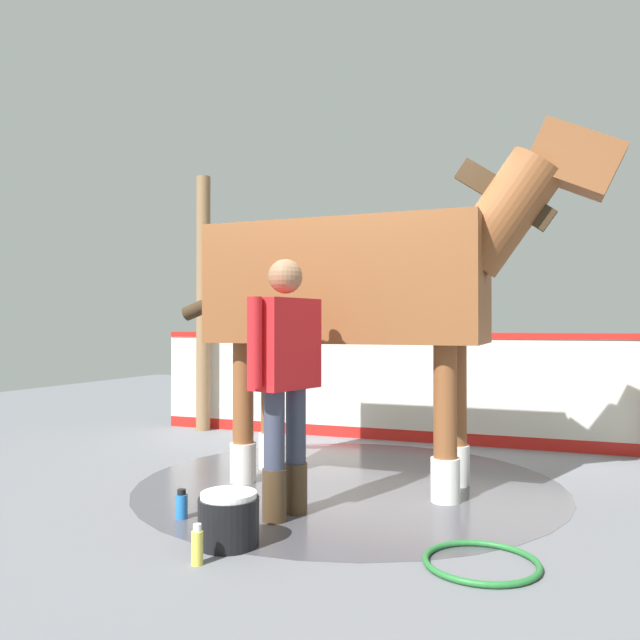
{
  "coord_description": "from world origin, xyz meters",
  "views": [
    {
      "loc": [
        -1.81,
        4.63,
        1.2
      ],
      "look_at": [
        -0.1,
        0.63,
        1.24
      ],
      "focal_mm": 35.06,
      "sensor_mm": 36.0,
      "label": 1
    }
  ],
  "objects_px": {
    "handler": "(285,369)",
    "bottle_shampoo": "(197,546)",
    "bottle_spray": "(182,505)",
    "hose_coil": "(481,562)",
    "horse": "(363,288)",
    "wash_bucket": "(228,519)"
  },
  "relations": [
    {
      "from": "horse",
      "to": "wash_bucket",
      "type": "bearing_deg",
      "value": -101.92
    },
    {
      "from": "wash_bucket",
      "to": "hose_coil",
      "type": "bearing_deg",
      "value": -169.27
    },
    {
      "from": "handler",
      "to": "bottle_shampoo",
      "type": "relative_size",
      "value": 7.94
    },
    {
      "from": "bottle_shampoo",
      "to": "hose_coil",
      "type": "distance_m",
      "value": 1.43
    },
    {
      "from": "horse",
      "to": "bottle_spray",
      "type": "xyz_separation_m",
      "value": [
        0.77,
        1.23,
        -1.41
      ]
    },
    {
      "from": "horse",
      "to": "wash_bucket",
      "type": "xyz_separation_m",
      "value": [
        0.25,
        1.53,
        -1.35
      ]
    },
    {
      "from": "bottle_shampoo",
      "to": "bottle_spray",
      "type": "height_order",
      "value": "bottle_shampoo"
    },
    {
      "from": "bottle_shampoo",
      "to": "bottle_spray",
      "type": "relative_size",
      "value": 1.12
    },
    {
      "from": "handler",
      "to": "bottle_shampoo",
      "type": "distance_m",
      "value": 1.21
    },
    {
      "from": "horse",
      "to": "bottle_shampoo",
      "type": "relative_size",
      "value": 16.64
    },
    {
      "from": "horse",
      "to": "hose_coil",
      "type": "relative_size",
      "value": 5.8
    },
    {
      "from": "wash_bucket",
      "to": "horse",
      "type": "bearing_deg",
      "value": -99.41
    },
    {
      "from": "wash_bucket",
      "to": "handler",
      "type": "bearing_deg",
      "value": -96.24
    },
    {
      "from": "wash_bucket",
      "to": "bottle_shampoo",
      "type": "bearing_deg",
      "value": 89.75
    },
    {
      "from": "bottle_spray",
      "to": "wash_bucket",
      "type": "bearing_deg",
      "value": 150.6
    },
    {
      "from": "handler",
      "to": "hose_coil",
      "type": "bearing_deg",
      "value": 178.79
    },
    {
      "from": "bottle_shampoo",
      "to": "handler",
      "type": "bearing_deg",
      "value": -94.2
    },
    {
      "from": "bottle_spray",
      "to": "horse",
      "type": "bearing_deg",
      "value": -121.99
    },
    {
      "from": "wash_bucket",
      "to": "hose_coil",
      "type": "relative_size",
      "value": 0.57
    },
    {
      "from": "wash_bucket",
      "to": "bottle_shampoo",
      "type": "xyz_separation_m",
      "value": [
        0.0,
        0.3,
        -0.05
      ]
    },
    {
      "from": "bottle_shampoo",
      "to": "hose_coil",
      "type": "height_order",
      "value": "bottle_shampoo"
    },
    {
      "from": "handler",
      "to": "bottle_spray",
      "type": "relative_size",
      "value": 8.87
    }
  ]
}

